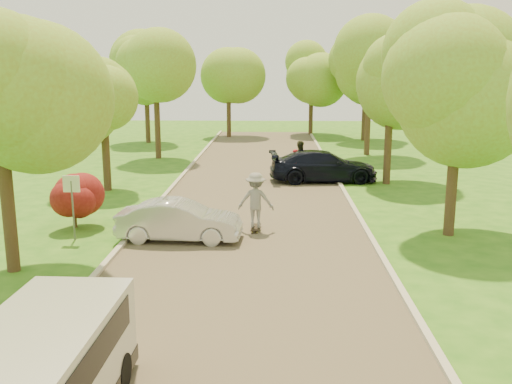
# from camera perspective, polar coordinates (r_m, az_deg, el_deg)

# --- Properties ---
(ground) EXTENTS (100.00, 100.00, 0.00)m
(ground) POSITION_cam_1_polar(r_m,az_deg,el_deg) (15.07, -1.36, -9.42)
(ground) COLOR #296518
(ground) RESTS_ON ground
(road) EXTENTS (8.00, 60.00, 0.01)m
(road) POSITION_cam_1_polar(r_m,az_deg,el_deg) (22.70, -0.26, -2.00)
(road) COLOR #4C4438
(road) RESTS_ON ground
(curb_left) EXTENTS (0.18, 60.00, 0.12)m
(curb_left) POSITION_cam_1_polar(r_m,az_deg,el_deg) (23.18, -10.32, -1.76)
(curb_left) COLOR #B2AD9E
(curb_left) RESTS_ON ground
(curb_right) EXTENTS (0.18, 60.00, 0.12)m
(curb_right) POSITION_cam_1_polar(r_m,az_deg,el_deg) (22.90, 9.93, -1.91)
(curb_right) COLOR #B2AD9E
(curb_right) RESTS_ON ground
(street_sign) EXTENTS (0.55, 0.06, 2.17)m
(street_sign) POSITION_cam_1_polar(r_m,az_deg,el_deg) (19.57, -17.93, -0.19)
(street_sign) COLOR #59595E
(street_sign) RESTS_ON ground
(red_shrub) EXTENTS (1.70, 1.70, 1.95)m
(red_shrub) POSITION_cam_1_polar(r_m,az_deg,el_deg) (21.22, -17.78, -0.55)
(red_shrub) COLOR #382619
(red_shrub) RESTS_ON ground
(tree_l_mida) EXTENTS (4.71, 4.60, 7.39)m
(tree_l_mida) POSITION_cam_1_polar(r_m,az_deg,el_deg) (16.60, -23.86, 9.86)
(tree_l_mida) COLOR #382619
(tree_l_mida) RESTS_ON ground
(tree_l_midb) EXTENTS (4.30, 4.20, 6.62)m
(tree_l_midb) POSITION_cam_1_polar(r_m,az_deg,el_deg) (27.11, -14.72, 9.70)
(tree_l_midb) COLOR #382619
(tree_l_midb) RESTS_ON ground
(tree_l_far) EXTENTS (4.92, 4.80, 7.79)m
(tree_l_far) POSITION_cam_1_polar(r_m,az_deg,el_deg) (36.71, -9.69, 11.82)
(tree_l_far) COLOR #382619
(tree_l_far) RESTS_ON ground
(tree_r_mida) EXTENTS (5.13, 5.00, 7.95)m
(tree_r_mida) POSITION_cam_1_polar(r_m,az_deg,el_deg) (20.00, 20.37, 11.38)
(tree_r_mida) COLOR #382619
(tree_r_mida) RESTS_ON ground
(tree_r_midb) EXTENTS (4.51, 4.40, 7.01)m
(tree_r_midb) POSITION_cam_1_polar(r_m,az_deg,el_deg) (28.60, 13.73, 10.45)
(tree_r_midb) COLOR #382619
(tree_r_midb) RESTS_ON ground
(tree_r_far) EXTENTS (5.33, 5.20, 8.34)m
(tree_r_far) POSITION_cam_1_polar(r_m,az_deg,el_deg) (38.54, 11.69, 12.29)
(tree_r_far) COLOR #382619
(tree_r_far) RESTS_ON ground
(tree_bg_a) EXTENTS (5.12, 5.00, 7.72)m
(tree_bg_a) POSITION_cam_1_polar(r_m,az_deg,el_deg) (45.03, -10.69, 11.60)
(tree_bg_a) COLOR #382619
(tree_bg_a) RESTS_ON ground
(tree_bg_b) EXTENTS (5.12, 5.00, 7.95)m
(tree_bg_b) POSITION_cam_1_polar(r_m,az_deg,el_deg) (46.60, 11.22, 11.87)
(tree_bg_b) COLOR #382619
(tree_bg_b) RESTS_ON ground
(tree_bg_c) EXTENTS (4.92, 4.80, 7.33)m
(tree_bg_c) POSITION_cam_1_polar(r_m,az_deg,el_deg) (48.14, -2.52, 11.46)
(tree_bg_c) COLOR #382619
(tree_bg_c) RESTS_ON ground
(tree_bg_d) EXTENTS (5.12, 5.00, 7.72)m
(tree_bg_d) POSITION_cam_1_polar(r_m,az_deg,el_deg) (50.12, 5.85, 11.77)
(tree_bg_d) COLOR #382619
(tree_bg_d) RESTS_ON ground
(silver_sedan) EXTENTS (4.14, 1.62, 1.34)m
(silver_sedan) POSITION_cam_1_polar(r_m,az_deg,el_deg) (18.97, -7.66, -2.85)
(silver_sedan) COLOR #BCBCC1
(silver_sedan) RESTS_ON ground
(dark_sedan) EXTENTS (5.58, 2.64, 1.57)m
(dark_sedan) POSITION_cam_1_polar(r_m,az_deg,el_deg) (29.00, 6.74, 2.59)
(dark_sedan) COLOR black
(dark_sedan) RESTS_ON ground
(longboard) EXTENTS (0.35, 1.01, 0.12)m
(longboard) POSITION_cam_1_polar(r_m,az_deg,el_deg) (20.07, -0.02, -3.58)
(longboard) COLOR black
(longboard) RESTS_ON ground
(skateboarder) EXTENTS (1.31, 0.82, 1.94)m
(skateboarder) POSITION_cam_1_polar(r_m,az_deg,el_deg) (19.82, -0.02, -0.82)
(skateboarder) COLOR gray
(skateboarder) RESTS_ON longboard
(person_striped) EXTENTS (0.63, 0.48, 1.58)m
(person_striped) POSITION_cam_1_polar(r_m,az_deg,el_deg) (29.41, 3.90, 2.78)
(person_striped) COLOR red
(person_striped) RESTS_ON ground
(person_olive) EXTENTS (0.95, 0.76, 1.87)m
(person_olive) POSITION_cam_1_polar(r_m,az_deg,el_deg) (30.43, 4.36, 3.37)
(person_olive) COLOR #292D1B
(person_olive) RESTS_ON ground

